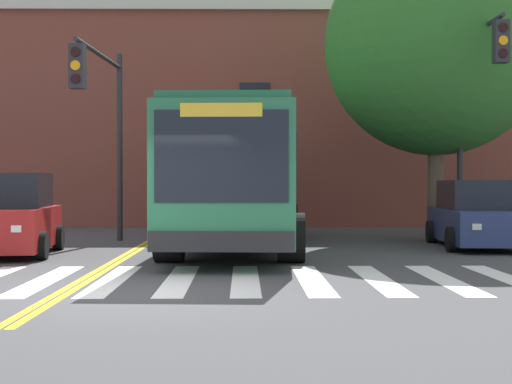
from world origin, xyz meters
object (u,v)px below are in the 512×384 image
object	(u,v)px
traffic_light_near_corner	(475,92)
car_navy_far_lane	(478,216)
traffic_light_overhead	(103,106)
street_tree_curbside_large	(436,44)
car_red_near_lane	(10,217)
city_bus	(240,176)

from	to	relation	value
traffic_light_near_corner	car_navy_far_lane	bearing A→B (deg)	-102.02
traffic_light_overhead	street_tree_curbside_large	world-z (taller)	street_tree_curbside_large
traffic_light_near_corner	traffic_light_overhead	distance (m)	9.62
traffic_light_near_corner	traffic_light_overhead	world-z (taller)	traffic_light_near_corner
car_red_near_lane	traffic_light_overhead	xyz separation A→B (m)	(1.63, 2.26, 2.73)
city_bus	car_red_near_lane	size ratio (longest dim) A/B	2.97
car_navy_far_lane	street_tree_curbside_large	xyz separation A→B (m)	(-0.38, 2.57, 4.82)
car_red_near_lane	car_navy_far_lane	world-z (taller)	car_red_near_lane
street_tree_curbside_large	car_red_near_lane	bearing A→B (deg)	-157.80
car_navy_far_lane	traffic_light_overhead	xyz separation A→B (m)	(-9.48, 0.45, 2.80)
car_red_near_lane	street_tree_curbside_large	size ratio (longest dim) A/B	0.44
city_bus	street_tree_curbside_large	size ratio (longest dim) A/B	1.30
street_tree_curbside_large	city_bus	bearing A→B (deg)	-156.58
car_navy_far_lane	city_bus	bearing A→B (deg)	178.66
city_bus	street_tree_curbside_large	bearing A→B (deg)	23.42
car_red_near_lane	traffic_light_overhead	distance (m)	3.90
city_bus	car_red_near_lane	world-z (taller)	city_bus
car_red_near_lane	traffic_light_near_corner	xyz separation A→B (m)	(11.24, 2.43, 3.13)
car_red_near_lane	street_tree_curbside_large	world-z (taller)	street_tree_curbside_large
city_bus	car_navy_far_lane	bearing A→B (deg)	-1.34
car_navy_far_lane	traffic_light_near_corner	bearing A→B (deg)	77.98
traffic_light_overhead	car_navy_far_lane	bearing A→B (deg)	-2.70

